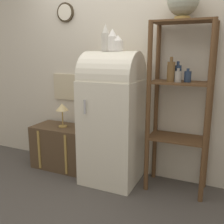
# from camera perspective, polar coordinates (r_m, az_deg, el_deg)

# --- Properties ---
(ground_plane) EXTENTS (12.00, 12.00, 0.00)m
(ground_plane) POSITION_cam_1_polar(r_m,az_deg,el_deg) (3.12, -1.91, -16.19)
(ground_plane) COLOR #4C4742
(wall_back) EXTENTS (7.00, 0.09, 2.70)m
(wall_back) POSITION_cam_1_polar(r_m,az_deg,el_deg) (3.25, 2.37, 9.99)
(wall_back) COLOR beige
(wall_back) RESTS_ON ground_plane
(refrigerator) EXTENTS (0.64, 0.64, 1.53)m
(refrigerator) POSITION_cam_1_polar(r_m,az_deg,el_deg) (3.03, 0.03, -0.75)
(refrigerator) COLOR silver
(refrigerator) RESTS_ON ground_plane
(suitcase_trunk) EXTENTS (0.75, 0.44, 0.56)m
(suitcase_trunk) POSITION_cam_1_polar(r_m,az_deg,el_deg) (3.59, -10.81, -7.42)
(suitcase_trunk) COLOR brown
(suitcase_trunk) RESTS_ON ground_plane
(shelf_unit) EXTENTS (0.64, 0.38, 1.82)m
(shelf_unit) POSITION_cam_1_polar(r_m,az_deg,el_deg) (2.85, 14.51, 3.33)
(shelf_unit) COLOR brown
(shelf_unit) RESTS_ON ground_plane
(globe) EXTENTS (0.31, 0.31, 0.35)m
(globe) POSITION_cam_1_polar(r_m,az_deg,el_deg) (2.89, 15.23, 22.40)
(globe) COLOR #AD8942
(globe) RESTS_ON shelf_unit
(vase_left) EXTENTS (0.09, 0.09, 0.29)m
(vase_left) POSITION_cam_1_polar(r_m,az_deg,el_deg) (2.97, -1.41, 15.73)
(vase_left) COLOR beige
(vase_left) RESTS_ON refrigerator
(vase_center) EXTENTS (0.12, 0.12, 0.24)m
(vase_center) POSITION_cam_1_polar(r_m,az_deg,el_deg) (2.95, 0.12, 15.26)
(vase_center) COLOR white
(vase_center) RESTS_ON refrigerator
(vase_right) EXTENTS (0.12, 0.12, 0.17)m
(vase_right) POSITION_cam_1_polar(r_m,az_deg,el_deg) (2.93, 1.28, 14.66)
(vase_right) COLOR white
(vase_right) RESTS_ON refrigerator
(desk_lamp) EXTENTS (0.16, 0.16, 0.31)m
(desk_lamp) POSITION_cam_1_polar(r_m,az_deg,el_deg) (3.42, -10.80, 0.71)
(desk_lamp) COLOR #AD8942
(desk_lamp) RESTS_ON suitcase_trunk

